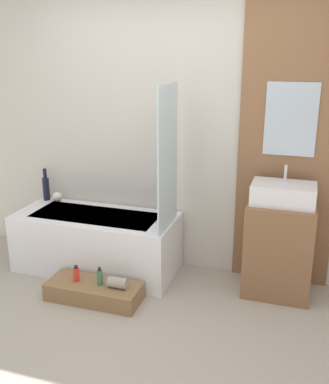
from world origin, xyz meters
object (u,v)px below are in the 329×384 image
vase_round_light (57,197)px  bottle_soap_secondary (100,277)px  sink (283,194)px  bottle_soap_primary (76,274)px  bathtub (97,242)px  wooden_step_bench (94,291)px  vase_tall_dark (46,187)px

vase_round_light → bottle_soap_secondary: bearing=-42.5°
sink → bottle_soap_primary: 1.83m
bathtub → vase_round_light: vase_round_light is taller
vase_round_light → sink: bearing=-3.7°
wooden_step_bench → vase_tall_dark: (-0.88, 0.76, 0.60)m
vase_round_light → bottle_soap_primary: vase_round_light is taller
wooden_step_bench → sink: bearing=22.7°
wooden_step_bench → vase_tall_dark: size_ratio=2.43×
wooden_step_bench → vase_round_light: (-0.75, 0.74, 0.52)m
bathtub → vase_tall_dark: 0.81m
bathtub → wooden_step_bench: (0.22, -0.51, -0.20)m
bottle_soap_primary → bottle_soap_secondary: bottle_soap_secondary is taller
bathtub → bottle_soap_secondary: 0.59m
bathtub → vase_tall_dark: (-0.66, 0.24, 0.40)m
vase_tall_dark → sink: bearing=-3.9°
bathtub → bottle_soap_primary: bathtub is taller
bottle_soap_primary → sink: bearing=20.7°
bathtub → vase_round_light: 0.66m
vase_tall_dark → bottle_soap_secondary: size_ratio=2.10×
vase_tall_dark → bathtub: bearing=-20.2°
vase_round_light → wooden_step_bench: bearing=-44.6°
vase_round_light → vase_tall_dark: bearing=173.0°
bathtub → vase_tall_dark: size_ratio=4.59×
wooden_step_bench → vase_tall_dark: 1.31m
vase_tall_dark → bottle_soap_primary: vase_tall_dark is taller
wooden_step_bench → bottle_soap_primary: bearing=180.0°
bottle_soap_primary → bathtub: bearing=96.7°
bathtub → bottle_soap_primary: (0.06, -0.51, -0.07)m
sink → bottle_soap_primary: sink is taller
wooden_step_bench → bottle_soap_secondary: (0.06, -0.00, 0.14)m
vase_round_light → bottle_soap_primary: 1.02m
vase_round_light → bottle_soap_primary: bearing=-51.3°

